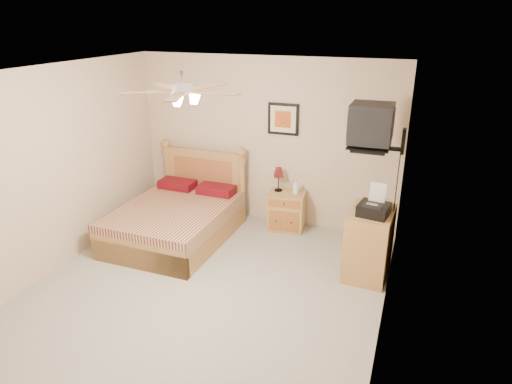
% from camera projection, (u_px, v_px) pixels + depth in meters
% --- Properties ---
extents(floor, '(4.50, 4.50, 0.00)m').
position_uv_depth(floor, '(203.00, 293.00, 5.30)').
color(floor, '#9C988D').
rests_on(floor, ground).
extents(ceiling, '(4.00, 4.50, 0.04)m').
position_uv_depth(ceiling, '(192.00, 73.00, 4.40)').
color(ceiling, white).
rests_on(ceiling, ground).
extents(wall_back, '(4.00, 0.04, 2.50)m').
position_uv_depth(wall_back, '(266.00, 142.00, 6.82)').
color(wall_back, beige).
rests_on(wall_back, ground).
extents(wall_front, '(4.00, 0.04, 2.50)m').
position_uv_depth(wall_front, '(36.00, 316.00, 2.88)').
color(wall_front, beige).
rests_on(wall_front, ground).
extents(wall_left, '(0.04, 4.50, 2.50)m').
position_uv_depth(wall_left, '(49.00, 173.00, 5.49)').
color(wall_left, beige).
rests_on(wall_left, ground).
extents(wall_right, '(0.04, 4.50, 2.50)m').
position_uv_depth(wall_right, '(392.00, 221.00, 4.21)').
color(wall_right, beige).
rests_on(wall_right, ground).
extents(bed, '(1.45, 1.89, 1.20)m').
position_uv_depth(bed, '(173.00, 200.00, 6.38)').
color(bed, '#9F7038').
rests_on(bed, ground).
extents(nightstand, '(0.56, 0.44, 0.57)m').
position_uv_depth(nightstand, '(286.00, 211.00, 6.82)').
color(nightstand, '#B28945').
rests_on(nightstand, ground).
extents(table_lamp, '(0.25, 0.25, 0.36)m').
position_uv_depth(table_lamp, '(279.00, 179.00, 6.76)').
color(table_lamp, '#541411').
rests_on(table_lamp, nightstand).
extents(lotion_bottle, '(0.09, 0.09, 0.23)m').
position_uv_depth(lotion_bottle, '(296.00, 187.00, 6.65)').
color(lotion_bottle, white).
rests_on(lotion_bottle, nightstand).
extents(framed_picture, '(0.46, 0.04, 0.46)m').
position_uv_depth(framed_picture, '(283.00, 119.00, 6.58)').
color(framed_picture, black).
rests_on(framed_picture, wall_back).
extents(dresser, '(0.54, 0.75, 0.85)m').
position_uv_depth(dresser, '(369.00, 243.00, 5.56)').
color(dresser, '#AA8043').
rests_on(dresser, ground).
extents(fax_machine, '(0.39, 0.41, 0.36)m').
position_uv_depth(fax_machine, '(375.00, 201.00, 5.25)').
color(fax_machine, black).
rests_on(fax_machine, dresser).
extents(magazine_lower, '(0.22, 0.27, 0.02)m').
position_uv_depth(magazine_lower, '(375.00, 203.00, 5.63)').
color(magazine_lower, tan).
rests_on(magazine_lower, dresser).
extents(magazine_upper, '(0.25, 0.32, 0.02)m').
position_uv_depth(magazine_upper, '(376.00, 201.00, 5.62)').
color(magazine_upper, tan).
rests_on(magazine_upper, magazine_lower).
extents(wall_tv, '(0.56, 0.46, 0.58)m').
position_uv_depth(wall_tv, '(384.00, 128.00, 5.26)').
color(wall_tv, black).
rests_on(wall_tv, wall_right).
extents(ceiling_fan, '(1.14, 1.14, 0.28)m').
position_uv_depth(ceiling_fan, '(182.00, 91.00, 4.27)').
color(ceiling_fan, white).
rests_on(ceiling_fan, ceiling).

